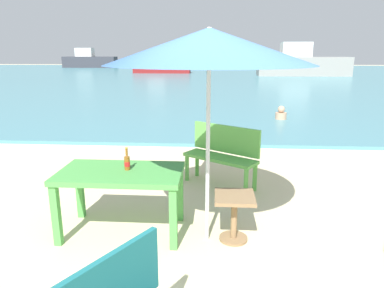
% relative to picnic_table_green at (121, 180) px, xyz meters
% --- Properties ---
extents(sea_water, '(120.00, 50.00, 0.08)m').
position_rel_picnic_table_green_xyz_m(sea_water, '(1.38, 28.85, -0.61)').
color(sea_water, teal).
rests_on(sea_water, ground_plane).
extents(picnic_table_green, '(1.40, 0.80, 0.76)m').
position_rel_picnic_table_green_xyz_m(picnic_table_green, '(0.00, 0.00, 0.00)').
color(picnic_table_green, '#4C9E47').
rests_on(picnic_table_green, ground_plane).
extents(beer_bottle_amber, '(0.07, 0.07, 0.26)m').
position_rel_picnic_table_green_xyz_m(beer_bottle_amber, '(0.07, 0.04, 0.20)').
color(beer_bottle_amber, brown).
rests_on(beer_bottle_amber, picnic_table_green).
extents(patio_umbrella, '(2.10, 2.10, 2.30)m').
position_rel_picnic_table_green_xyz_m(patio_umbrella, '(0.99, -0.12, 1.47)').
color(patio_umbrella, silver).
rests_on(patio_umbrella, ground_plane).
extents(side_table_wood, '(0.44, 0.44, 0.54)m').
position_rel_picnic_table_green_xyz_m(side_table_wood, '(1.29, -0.11, -0.30)').
color(side_table_wood, olive).
rests_on(side_table_wood, ground_plane).
extents(bench_green_left, '(1.20, 0.96, 0.95)m').
position_rel_picnic_table_green_xyz_m(bench_green_left, '(1.19, 1.63, -0.11)').
color(bench_green_left, '#60B24C').
rests_on(bench_green_left, ground_plane).
extents(swimmer_person, '(0.34, 0.34, 0.41)m').
position_rel_picnic_table_green_xyz_m(swimmer_person, '(3.07, 7.01, -0.41)').
color(swimmer_person, tan).
rests_on(swimmer_person, sea_water).
extents(boat_cargo_ship, '(5.61, 1.53, 2.04)m').
position_rel_picnic_table_green_xyz_m(boat_cargo_ship, '(-4.40, 31.40, 0.16)').
color(boat_cargo_ship, maroon).
rests_on(boat_cargo_ship, sea_water).
extents(boat_tanker, '(7.85, 2.14, 2.86)m').
position_rel_picnic_table_green_xyz_m(boat_tanker, '(8.55, 28.09, 0.46)').
color(boat_tanker, gray).
rests_on(boat_tanker, sea_water).
extents(boat_ferry, '(7.08, 1.93, 2.57)m').
position_rel_picnic_table_green_xyz_m(boat_ferry, '(-16.11, 43.61, 0.36)').
color(boat_ferry, '#38383F').
rests_on(boat_ferry, sea_water).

